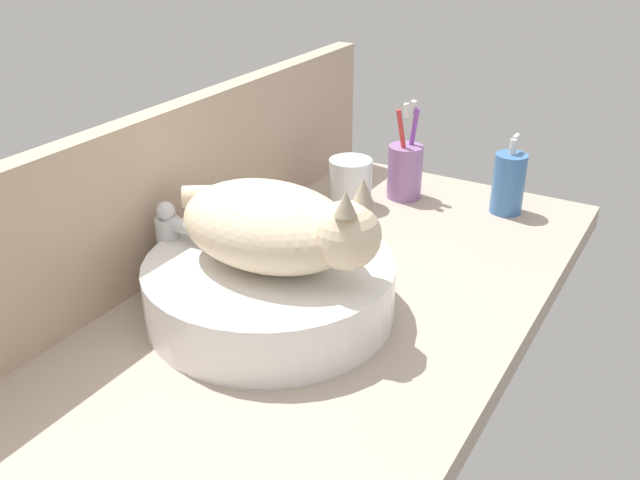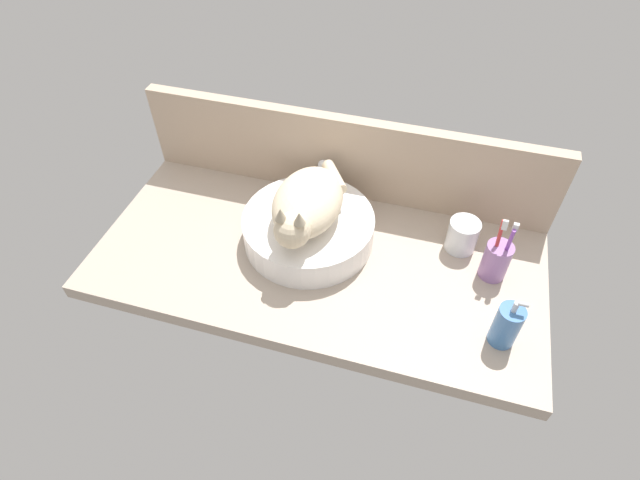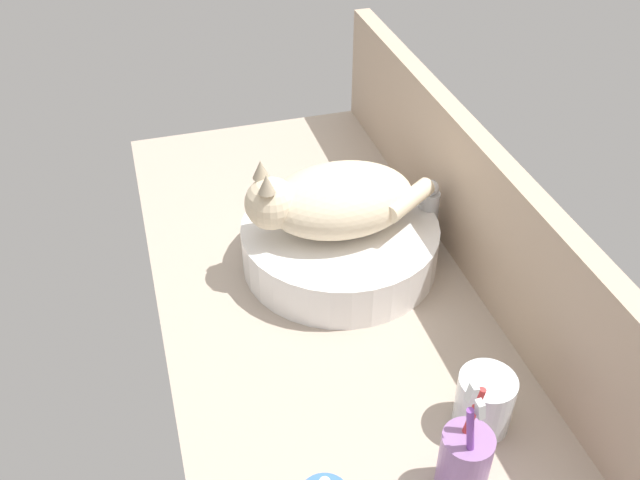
# 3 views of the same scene
# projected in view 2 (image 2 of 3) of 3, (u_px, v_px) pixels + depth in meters

# --- Properties ---
(ground_plane) EXTENTS (1.16, 0.56, 0.04)m
(ground_plane) POSITION_uv_depth(u_px,v_px,m) (318.00, 259.00, 1.32)
(ground_plane) COLOR #B2A08E
(backsplash_panel) EXTENTS (1.16, 0.04, 0.25)m
(backsplash_panel) POSITION_uv_depth(u_px,v_px,m) (345.00, 157.00, 1.39)
(backsplash_panel) COLOR tan
(backsplash_panel) RESTS_ON ground_plane
(sink_basin) EXTENTS (0.34, 0.34, 0.08)m
(sink_basin) POSITION_uv_depth(u_px,v_px,m) (309.00, 229.00, 1.31)
(sink_basin) COLOR white
(sink_basin) RESTS_ON ground_plane
(cat) EXTENTS (0.17, 0.32, 0.14)m
(cat) POSITION_uv_depth(u_px,v_px,m) (306.00, 205.00, 1.23)
(cat) COLOR beige
(cat) RESTS_ON sink_basin
(faucet) EXTENTS (0.04, 0.12, 0.14)m
(faucet) POSITION_uv_depth(u_px,v_px,m) (322.00, 181.00, 1.39)
(faucet) COLOR silver
(faucet) RESTS_ON ground_plane
(soap_dispenser) EXTENTS (0.06, 0.06, 0.14)m
(soap_dispenser) POSITION_uv_depth(u_px,v_px,m) (507.00, 325.00, 1.09)
(soap_dispenser) COLOR #3F72B2
(soap_dispenser) RESTS_ON ground_plane
(toothbrush_cup) EXTENTS (0.07, 0.07, 0.19)m
(toothbrush_cup) POSITION_uv_depth(u_px,v_px,m) (496.00, 260.00, 1.22)
(toothbrush_cup) COLOR #996BA8
(toothbrush_cup) RESTS_ON ground_plane
(water_glass) EXTENTS (0.08, 0.08, 0.09)m
(water_glass) POSITION_uv_depth(u_px,v_px,m) (462.00, 237.00, 1.29)
(water_glass) COLOR white
(water_glass) RESTS_ON ground_plane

